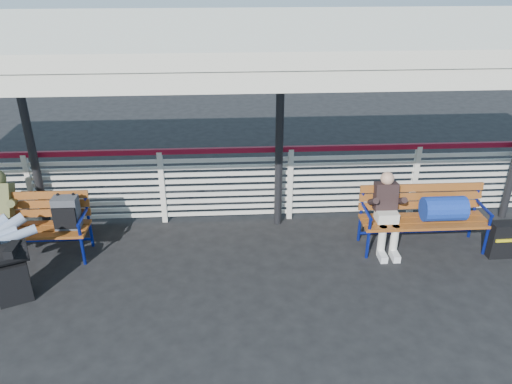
{
  "coord_description": "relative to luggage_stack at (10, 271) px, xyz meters",
  "views": [
    {
      "loc": [
        1.05,
        -5.18,
        3.94
      ],
      "look_at": [
        1.41,
        1.0,
        0.92
      ],
      "focal_mm": 35.0,
      "sensor_mm": 36.0,
      "label": 1
    }
  ],
  "objects": [
    {
      "name": "fence",
      "position": [
        1.64,
        1.91,
        0.22
      ],
      "size": [
        12.08,
        0.08,
        1.24
      ],
      "color": "silver",
      "rests_on": "ground"
    },
    {
      "name": "companion_person",
      "position": [
        4.9,
        0.93,
        0.16
      ],
      "size": [
        0.32,
        0.66,
        1.15
      ],
      "color": "beige",
      "rests_on": "ground"
    },
    {
      "name": "bench_right",
      "position": [
        5.58,
        0.93,
        0.16
      ],
      "size": [
        1.8,
        0.56,
        0.92
      ],
      "color": "#9F4D1E",
      "rests_on": "ground"
    },
    {
      "name": "canopy",
      "position": [
        1.64,
        0.88,
        2.6
      ],
      "size": [
        12.6,
        3.6,
        3.16
      ],
      "color": "silver",
      "rests_on": "ground"
    },
    {
      "name": "suitcase_side",
      "position": [
        6.5,
        0.63,
        -0.18
      ],
      "size": [
        0.38,
        0.24,
        0.52
      ],
      "rotation": [
        0.0,
        0.0,
        0.03
      ],
      "color": "black",
      "rests_on": "ground"
    },
    {
      "name": "bench_left",
      "position": [
        0.01,
        1.03,
        0.16
      ],
      "size": [
        1.8,
        0.56,
        0.93
      ],
      "color": "#9F4D1E",
      "rests_on": "ground"
    },
    {
      "name": "luggage_stack",
      "position": [
        0.0,
        0.0,
        0.0
      ],
      "size": [
        0.55,
        0.44,
        0.81
      ],
      "rotation": [
        0.0,
        0.0,
        0.41
      ],
      "color": "black",
      "rests_on": "ground"
    },
    {
      "name": "ground",
      "position": [
        1.64,
        0.01,
        -0.44
      ],
      "size": [
        60.0,
        60.0,
        0.0
      ],
      "primitive_type": "plane",
      "color": "black",
      "rests_on": "ground"
    }
  ]
}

